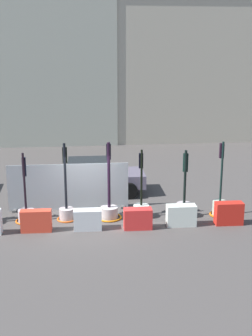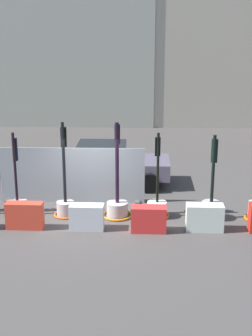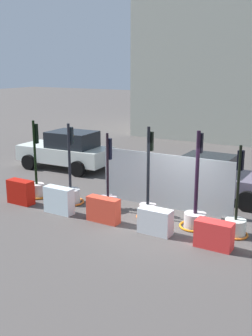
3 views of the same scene
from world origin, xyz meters
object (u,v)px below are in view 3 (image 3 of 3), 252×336
(traffic_light_5, at_px, (236,222))
(car_grey_saloon, at_px, (218,177))
(construction_barrier_2, at_px, (103,210))
(traffic_light_1, at_px, (71,192))
(traffic_light_0, at_px, (37,185))
(construction_barrier_1, at_px, (59,200))
(car_white_van, at_px, (67,150))
(traffic_light_3, at_px, (148,201))
(construction_barrier_4, at_px, (214,235))
(traffic_light_4, at_px, (195,212))
(construction_barrier_3, at_px, (155,221))
(construction_barrier_0, at_px, (21,192))
(traffic_light_2, at_px, (108,198))

(traffic_light_5, height_order, car_grey_saloon, traffic_light_5)
(construction_barrier_2, bearing_deg, traffic_light_5, 14.53)
(traffic_light_1, bearing_deg, traffic_light_0, -177.76)
(construction_barrier_1, bearing_deg, car_white_van, 125.14)
(traffic_light_3, height_order, car_grey_saloon, traffic_light_3)
(car_grey_saloon, distance_m, car_white_van, 7.72)
(construction_barrier_4, distance_m, car_grey_saloon, 4.59)
(traffic_light_4, bearing_deg, traffic_light_3, 179.37)
(traffic_light_0, distance_m, traffic_light_3, 4.66)
(construction_barrier_3, height_order, car_grey_saloon, car_grey_saloon)
(construction_barrier_3, relative_size, construction_barrier_4, 0.98)
(traffic_light_3, relative_size, construction_barrier_3, 2.96)
(construction_barrier_1, xyz_separation_m, car_white_van, (-3.55, 5.05, 0.45))
(construction_barrier_2, bearing_deg, construction_barrier_0, 179.58)
(construction_barrier_3, relative_size, car_grey_saloon, 0.26)
(traffic_light_4, relative_size, construction_barrier_4, 2.91)
(traffic_light_3, distance_m, traffic_light_5, 2.91)
(traffic_light_0, relative_size, construction_barrier_2, 2.64)
(traffic_light_1, height_order, construction_barrier_3, traffic_light_1)
(traffic_light_0, height_order, car_white_van, traffic_light_0)
(traffic_light_2, bearing_deg, traffic_light_3, 1.13)
(traffic_light_3, xyz_separation_m, construction_barrier_4, (2.62, -1.18, -0.17))
(traffic_light_1, bearing_deg, traffic_light_2, 1.79)
(traffic_light_1, height_order, construction_barrier_4, traffic_light_1)
(construction_barrier_4, height_order, car_grey_saloon, car_grey_saloon)
(traffic_light_5, bearing_deg, construction_barrier_2, -165.47)
(construction_barrier_0, height_order, construction_barrier_4, construction_barrier_0)
(traffic_light_0, bearing_deg, construction_barrier_1, -27.87)
(traffic_light_2, xyz_separation_m, construction_barrier_3, (2.32, -1.05, -0.03))
(traffic_light_2, xyz_separation_m, construction_barrier_4, (4.15, -1.15, -0.02))
(traffic_light_1, distance_m, traffic_light_3, 3.11)
(construction_barrier_1, distance_m, car_grey_saloon, 6.00)
(traffic_light_4, bearing_deg, construction_barrier_2, -158.97)
(traffic_light_2, distance_m, construction_barrier_3, 2.55)
(construction_barrier_3, height_order, car_white_van, car_white_van)
(construction_barrier_0, xyz_separation_m, construction_barrier_3, (5.42, -0.04, -0.05))
(car_white_van, bearing_deg, construction_barrier_1, -54.86)
(traffic_light_0, relative_size, traffic_light_5, 1.08)
(traffic_light_5, distance_m, construction_barrier_3, 2.36)
(construction_barrier_3, distance_m, car_white_van, 8.74)
(traffic_light_5, bearing_deg, traffic_light_2, 179.97)
(car_white_van, bearing_deg, traffic_light_3, -31.70)
(construction_barrier_0, bearing_deg, construction_barrier_1, -2.82)
(traffic_light_2, distance_m, construction_barrier_1, 1.68)
(traffic_light_0, relative_size, traffic_light_2, 1.08)
(construction_barrier_0, relative_size, construction_barrier_1, 0.94)
(traffic_light_0, bearing_deg, traffic_light_5, 0.82)
(traffic_light_5, bearing_deg, car_white_van, 156.87)
(traffic_light_2, bearing_deg, traffic_light_4, 0.21)
(traffic_light_3, relative_size, car_white_van, 0.66)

